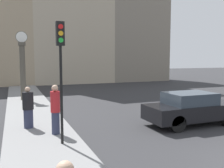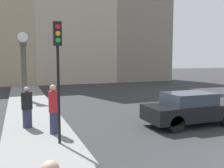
% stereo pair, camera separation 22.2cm
% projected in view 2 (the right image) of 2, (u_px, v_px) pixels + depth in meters
% --- Properties ---
extents(sidewalk_corner, '(2.57, 25.25, 0.12)m').
position_uv_depth(sidewalk_corner, '(31.00, 108.00, 14.39)').
color(sidewalk_corner, gray).
rests_on(sidewalk_corner, ground_plane).
extents(building_row, '(25.95, 5.00, 19.97)m').
position_uv_depth(building_row, '(70.00, 17.00, 30.18)').
color(building_row, tan).
rests_on(building_row, ground_plane).
extents(sedan_car, '(4.25, 1.70, 1.45)m').
position_uv_depth(sedan_car, '(191.00, 109.00, 10.96)').
color(sedan_car, black).
rests_on(sedan_car, ground_plane).
extents(traffic_light_near, '(0.26, 0.24, 3.96)m').
position_uv_depth(traffic_light_near, '(58.00, 58.00, 7.99)').
color(traffic_light_near, black).
rests_on(traffic_light_near, sidewalk_corner).
extents(street_clock, '(0.76, 0.46, 4.63)m').
position_uv_depth(street_clock, '(24.00, 67.00, 16.97)').
color(street_clock, '#4C473D').
rests_on(street_clock, sidewalk_corner).
extents(pedestrian_red_top, '(0.35, 0.35, 1.84)m').
position_uv_depth(pedestrian_red_top, '(53.00, 109.00, 9.25)').
color(pedestrian_red_top, '#2D334C').
rests_on(pedestrian_red_top, sidewalk_corner).
extents(pedestrian_black_jacket, '(0.43, 0.43, 1.67)m').
position_uv_depth(pedestrian_black_jacket, '(27.00, 108.00, 10.12)').
color(pedestrian_black_jacket, '#2D334C').
rests_on(pedestrian_black_jacket, sidewalk_corner).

